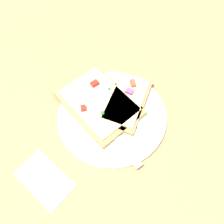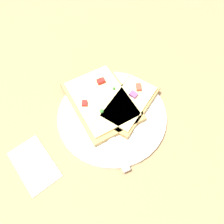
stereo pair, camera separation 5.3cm
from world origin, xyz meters
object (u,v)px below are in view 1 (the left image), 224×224
(pizza_slice_corner, at_px, (127,100))
(napkin, at_px, (45,179))
(fork, at_px, (122,109))
(knife, at_px, (115,135))
(plate, at_px, (112,115))
(pizza_slice_main, at_px, (98,103))

(pizza_slice_corner, bearing_deg, napkin, -22.70)
(fork, xyz_separation_m, knife, (0.03, -0.06, -0.00))
(plate, xyz_separation_m, napkin, (-0.01, -0.21, -0.00))
(fork, bearing_deg, knife, 125.07)
(fork, xyz_separation_m, pizza_slice_corner, (-0.01, 0.02, 0.01))
(plate, xyz_separation_m, pizza_slice_corner, (0.01, 0.05, 0.02))
(knife, xyz_separation_m, napkin, (-0.05, -0.17, -0.01))
(pizza_slice_main, bearing_deg, knife, -14.26)
(knife, relative_size, napkin, 1.78)
(pizza_slice_main, height_order, pizza_slice_corner, pizza_slice_main)
(pizza_slice_main, xyz_separation_m, pizza_slice_corner, (0.05, 0.05, 0.00))
(fork, height_order, knife, knife)
(knife, distance_m, napkin, 0.18)
(knife, relative_size, pizza_slice_corner, 1.16)
(napkin, bearing_deg, pizza_slice_main, 98.73)
(pizza_slice_corner, xyz_separation_m, napkin, (-0.02, -0.26, -0.02))
(fork, bearing_deg, plate, 74.82)
(fork, relative_size, knife, 0.97)
(pizza_slice_main, relative_size, pizza_slice_corner, 1.17)
(plate, xyz_separation_m, knife, (0.04, -0.04, 0.01))
(fork, relative_size, pizza_slice_corner, 1.13)
(fork, xyz_separation_m, napkin, (-0.02, -0.24, -0.01))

